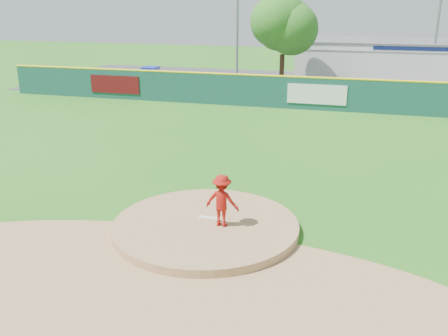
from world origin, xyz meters
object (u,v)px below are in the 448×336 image
(van, at_px, (283,88))
(deciduous_tree, at_px, (283,27))
(light_pole_right, at_px, (439,13))
(pool_building_grp, at_px, (390,60))
(light_pole_left, at_px, (238,5))
(pitcher, at_px, (222,201))
(playground_slide, at_px, (151,78))

(van, relative_size, deciduous_tree, 0.70)
(deciduous_tree, bearing_deg, light_pole_right, 19.98)
(van, xyz_separation_m, deciduous_tree, (-0.80, 3.88, 3.82))
(van, relative_size, pool_building_grp, 0.34)
(van, distance_m, pool_building_grp, 13.08)
(deciduous_tree, height_order, light_pole_left, light_pole_left)
(pitcher, distance_m, light_pole_left, 28.25)
(light_pole_right, bearing_deg, pool_building_grp, 135.05)
(playground_slide, height_order, deciduous_tree, deciduous_tree)
(deciduous_tree, bearing_deg, playground_slide, -161.41)
(deciduous_tree, bearing_deg, light_pole_left, 153.43)
(pitcher, relative_size, deciduous_tree, 0.21)
(pitcher, bearing_deg, light_pole_left, -71.71)
(playground_slide, xyz_separation_m, light_pole_right, (20.36, 7.15, 4.66))
(pitcher, bearing_deg, van, -80.62)
(playground_slide, bearing_deg, deciduous_tree, 18.59)
(van, bearing_deg, pool_building_grp, -33.96)
(van, xyz_separation_m, light_pole_right, (10.20, 7.88, 4.81))
(light_pole_left, bearing_deg, pitcher, -76.45)
(deciduous_tree, distance_m, light_pole_right, 11.75)
(playground_slide, bearing_deg, light_pole_left, 43.85)
(deciduous_tree, relative_size, light_pole_right, 0.74)
(pool_building_grp, xyz_separation_m, light_pole_left, (-12.00, -4.99, 4.39))
(pitcher, relative_size, light_pole_right, 0.15)
(pool_building_grp, relative_size, deciduous_tree, 2.07)
(light_pole_left, bearing_deg, pool_building_grp, 22.60)
(pitcher, bearing_deg, pool_building_grp, -94.98)
(van, bearing_deg, deciduous_tree, 11.16)
(pool_building_grp, xyz_separation_m, light_pole_right, (3.00, -2.99, 3.88))
(light_pole_left, bearing_deg, light_pole_right, 7.59)
(pool_building_grp, xyz_separation_m, playground_slide, (-17.36, -10.14, -0.78))
(playground_slide, relative_size, light_pole_left, 0.29)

